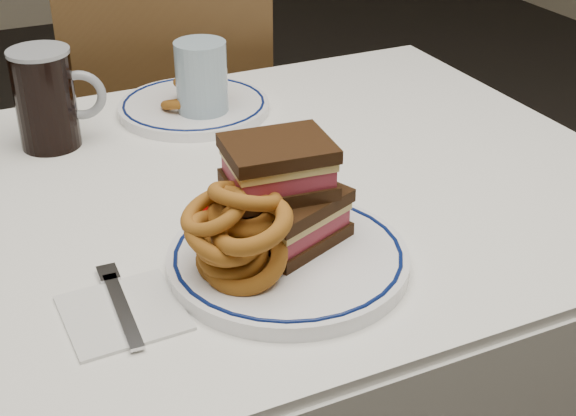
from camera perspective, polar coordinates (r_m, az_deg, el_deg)
name	(u,v)px	position (r m, az deg, el deg)	size (l,w,h in m)	color
dining_table	(199,257)	(1.18, -6.33, -3.47)	(1.27, 0.87, 0.75)	white
chair_far	(168,141)	(1.87, -8.55, 4.73)	(0.49, 0.49, 0.94)	#442B16
main_plate	(288,258)	(0.96, 0.00, -3.60)	(0.29, 0.29, 0.02)	white
reuben_sandwich	(285,192)	(0.95, -0.23, 1.14)	(0.15, 0.14, 0.13)	black
onion_rings_main	(237,234)	(0.90, -3.67, -1.83)	(0.13, 0.13, 0.13)	brown
ketchup_ramekin	(215,214)	(1.00, -5.20, -0.41)	(0.05, 0.05, 0.03)	white
beer_mug	(47,98)	(1.28, -16.75, 7.51)	(0.14, 0.09, 0.16)	black
water_glass	(202,82)	(1.34, -6.16, 8.92)	(0.08, 0.08, 0.13)	#94AFC0
far_plate	(194,106)	(1.39, -6.70, 7.20)	(0.26, 0.26, 0.02)	white
onion_rings_far	(194,92)	(1.38, -6.68, 8.16)	(0.13, 0.11, 0.07)	brown
napkin_fork	(122,311)	(0.91, -11.70, -7.16)	(0.13, 0.17, 0.01)	silver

